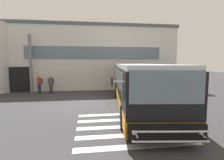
# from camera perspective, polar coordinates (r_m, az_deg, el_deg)

# --- Properties ---
(ground_plane) EXTENTS (80.00, 90.00, 0.02)m
(ground_plane) POSITION_cam_1_polar(r_m,az_deg,el_deg) (11.58, -9.40, -8.25)
(ground_plane) COLOR #353538
(ground_plane) RESTS_ON ground
(bay_paint_stripes) EXTENTS (4.40, 3.96, 0.01)m
(bay_paint_stripes) POSITION_cam_1_polar(r_m,az_deg,el_deg) (7.74, 5.22, -15.24)
(bay_paint_stripes) COLOR silver
(bay_paint_stripes) RESTS_ON ground
(terminal_building) EXTENTS (21.21, 13.80, 6.78)m
(terminal_building) POSITION_cam_1_polar(r_m,az_deg,el_deg) (22.86, -10.45, 7.14)
(terminal_building) COLOR silver
(terminal_building) RESTS_ON ground
(entry_support_column) EXTENTS (0.28, 0.28, 5.37)m
(entry_support_column) POSITION_cam_1_polar(r_m,az_deg,el_deg) (17.47, -25.64, 4.88)
(entry_support_column) COLOR slate
(entry_support_column) RESTS_ON ground
(bus_main_foreground) EXTENTS (4.41, 12.18, 2.70)m
(bus_main_foreground) POSITION_cam_1_polar(r_m,az_deg,el_deg) (11.10, 8.50, -1.78)
(bus_main_foreground) COLOR black
(bus_main_foreground) RESTS_ON ground
(passenger_near_column) EXTENTS (0.52, 0.50, 1.68)m
(passenger_near_column) POSITION_cam_1_polar(r_m,az_deg,el_deg) (17.01, -23.10, -0.84)
(passenger_near_column) COLOR #1E2338
(passenger_near_column) RESTS_ON ground
(passenger_by_doorway) EXTENTS (0.57, 0.31, 1.68)m
(passenger_by_doorway) POSITION_cam_1_polar(r_m,az_deg,el_deg) (16.53, -19.82, -1.02)
(passenger_by_doorway) COLOR #2D2D33
(passenger_by_doorway) RESTS_ON ground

